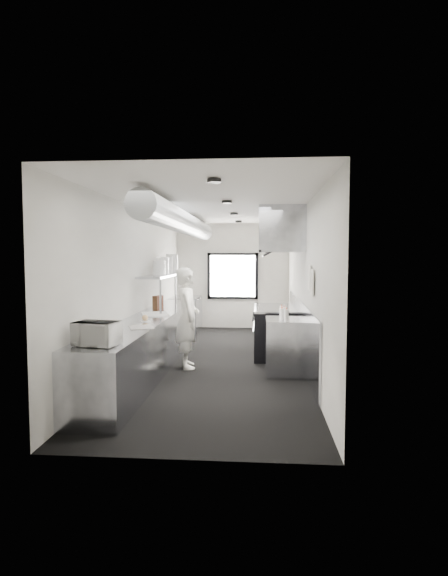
% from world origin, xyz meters
% --- Properties ---
extents(floor, '(3.00, 8.00, 0.01)m').
position_xyz_m(floor, '(0.00, 0.00, 0.00)').
color(floor, black).
rests_on(floor, ground).
extents(ceiling, '(3.00, 8.00, 0.01)m').
position_xyz_m(ceiling, '(0.00, 0.00, 2.80)').
color(ceiling, silver).
rests_on(ceiling, wall_back).
extents(wall_back, '(3.00, 0.02, 2.80)m').
position_xyz_m(wall_back, '(0.00, 4.00, 1.40)').
color(wall_back, silver).
rests_on(wall_back, floor).
extents(wall_front, '(3.00, 0.02, 2.80)m').
position_xyz_m(wall_front, '(0.00, -4.00, 1.40)').
color(wall_front, silver).
rests_on(wall_front, floor).
extents(wall_left, '(0.02, 8.00, 2.80)m').
position_xyz_m(wall_left, '(-1.50, 0.00, 1.40)').
color(wall_left, silver).
rests_on(wall_left, floor).
extents(wall_right, '(0.02, 8.00, 2.80)m').
position_xyz_m(wall_right, '(1.50, 0.00, 1.40)').
color(wall_right, silver).
rests_on(wall_right, floor).
extents(wall_cladding, '(0.03, 5.50, 1.10)m').
position_xyz_m(wall_cladding, '(1.48, 0.30, 0.55)').
color(wall_cladding, '#91959E').
rests_on(wall_cladding, wall_right).
extents(hvac_duct, '(0.40, 6.40, 0.40)m').
position_xyz_m(hvac_duct, '(-0.70, 0.40, 2.55)').
color(hvac_duct, gray).
rests_on(hvac_duct, ceiling).
extents(service_window, '(1.36, 0.05, 1.25)m').
position_xyz_m(service_window, '(0.00, 3.96, 1.40)').
color(service_window, white).
rests_on(service_window, wall_back).
extents(exhaust_hood, '(0.81, 2.20, 0.88)m').
position_xyz_m(exhaust_hood, '(1.10, 0.70, 2.39)').
color(exhaust_hood, '#91959E').
rests_on(exhaust_hood, ceiling).
extents(prep_counter, '(0.70, 6.00, 0.90)m').
position_xyz_m(prep_counter, '(-1.15, -0.50, 0.45)').
color(prep_counter, '#91959E').
rests_on(prep_counter, floor).
extents(pass_shelf, '(0.45, 3.00, 0.68)m').
position_xyz_m(pass_shelf, '(-1.19, 1.00, 1.54)').
color(pass_shelf, '#91959E').
rests_on(pass_shelf, prep_counter).
extents(range, '(0.88, 1.60, 0.94)m').
position_xyz_m(range, '(1.04, 0.70, 0.47)').
color(range, black).
rests_on(range, floor).
extents(bottle_station, '(0.65, 0.80, 0.90)m').
position_xyz_m(bottle_station, '(1.15, -0.70, 0.45)').
color(bottle_station, '#91959E').
rests_on(bottle_station, floor).
extents(far_work_table, '(0.70, 1.20, 0.90)m').
position_xyz_m(far_work_table, '(-1.15, 3.20, 0.45)').
color(far_work_table, '#91959E').
rests_on(far_work_table, floor).
extents(notice_sheet_a, '(0.02, 0.28, 0.38)m').
position_xyz_m(notice_sheet_a, '(1.47, -1.20, 1.60)').
color(notice_sheet_a, white).
rests_on(notice_sheet_a, wall_right).
extents(notice_sheet_b, '(0.02, 0.28, 0.38)m').
position_xyz_m(notice_sheet_b, '(1.47, -1.55, 1.55)').
color(notice_sheet_b, white).
rests_on(notice_sheet_b, wall_right).
extents(line_cook, '(0.56, 0.72, 1.73)m').
position_xyz_m(line_cook, '(-0.52, -0.45, 0.87)').
color(line_cook, white).
rests_on(line_cook, floor).
extents(microwave, '(0.51, 0.42, 0.27)m').
position_xyz_m(microwave, '(-1.15, -3.09, 1.04)').
color(microwave, white).
rests_on(microwave, prep_counter).
extents(deli_tub_a, '(0.16, 0.16, 0.09)m').
position_xyz_m(deli_tub_a, '(-1.27, -2.63, 0.94)').
color(deli_tub_a, beige).
rests_on(deli_tub_a, prep_counter).
extents(deli_tub_b, '(0.17, 0.17, 0.10)m').
position_xyz_m(deli_tub_b, '(-1.31, -2.26, 0.95)').
color(deli_tub_b, beige).
rests_on(deli_tub_b, prep_counter).
extents(newspaper, '(0.46, 0.51, 0.01)m').
position_xyz_m(newspaper, '(-0.98, -1.76, 0.91)').
color(newspaper, silver).
rests_on(newspaper, prep_counter).
extents(small_plate, '(0.19, 0.19, 0.01)m').
position_xyz_m(small_plate, '(-1.08, -1.18, 0.91)').
color(small_plate, white).
rests_on(small_plate, prep_counter).
extents(pastry, '(0.09, 0.09, 0.09)m').
position_xyz_m(pastry, '(-1.08, -1.18, 0.96)').
color(pastry, '#E2B276').
rests_on(pastry, small_plate).
extents(cutting_board, '(0.61, 0.70, 0.02)m').
position_xyz_m(cutting_board, '(-1.12, -0.31, 0.91)').
color(cutting_board, white).
rests_on(cutting_board, prep_counter).
extents(knife_block, '(0.18, 0.26, 0.26)m').
position_xyz_m(knife_block, '(-1.26, 0.56, 1.03)').
color(knife_block, '#4E291B').
rests_on(knife_block, prep_counter).
extents(plate_stack_a, '(0.24, 0.24, 0.28)m').
position_xyz_m(plate_stack_a, '(-1.19, 0.37, 1.71)').
color(plate_stack_a, white).
rests_on(plate_stack_a, pass_shelf).
extents(plate_stack_b, '(0.27, 0.27, 0.33)m').
position_xyz_m(plate_stack_b, '(-1.22, 0.80, 1.74)').
color(plate_stack_b, white).
rests_on(plate_stack_b, pass_shelf).
extents(plate_stack_c, '(0.31, 0.31, 0.34)m').
position_xyz_m(plate_stack_c, '(-1.19, 1.12, 1.74)').
color(plate_stack_c, white).
rests_on(plate_stack_c, pass_shelf).
extents(plate_stack_d, '(0.33, 0.33, 0.41)m').
position_xyz_m(plate_stack_d, '(-1.20, 1.73, 1.77)').
color(plate_stack_d, white).
rests_on(plate_stack_d, pass_shelf).
extents(squeeze_bottle_a, '(0.07, 0.07, 0.20)m').
position_xyz_m(squeeze_bottle_a, '(1.14, -1.05, 1.00)').
color(squeeze_bottle_a, white).
rests_on(squeeze_bottle_a, bottle_station).
extents(squeeze_bottle_b, '(0.07, 0.07, 0.19)m').
position_xyz_m(squeeze_bottle_b, '(1.07, -0.84, 0.99)').
color(squeeze_bottle_b, white).
rests_on(squeeze_bottle_b, bottle_station).
extents(squeeze_bottle_c, '(0.06, 0.06, 0.17)m').
position_xyz_m(squeeze_bottle_c, '(1.09, -0.67, 0.98)').
color(squeeze_bottle_c, white).
rests_on(squeeze_bottle_c, bottle_station).
extents(squeeze_bottle_d, '(0.07, 0.07, 0.17)m').
position_xyz_m(squeeze_bottle_d, '(1.13, -0.56, 0.99)').
color(squeeze_bottle_d, white).
rests_on(squeeze_bottle_d, bottle_station).
extents(squeeze_bottle_e, '(0.06, 0.06, 0.18)m').
position_xyz_m(squeeze_bottle_e, '(1.09, -0.43, 0.99)').
color(squeeze_bottle_e, white).
rests_on(squeeze_bottle_e, bottle_station).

